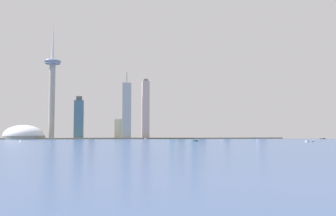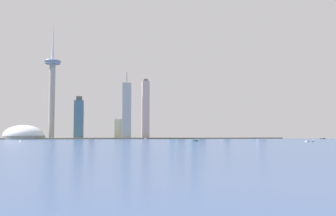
{
  "view_description": "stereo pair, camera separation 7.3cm",
  "coord_description": "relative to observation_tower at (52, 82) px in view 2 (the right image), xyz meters",
  "views": [
    {
      "loc": [
        -213.61,
        -499.98,
        15.16
      ],
      "look_at": [
        -46.57,
        470.29,
        82.7
      ],
      "focal_mm": 39.18,
      "sensor_mm": 36.0,
      "label": 1
    },
    {
      "loc": [
        -213.54,
        -499.99,
        15.16
      ],
      "look_at": [
        -46.57,
        470.29,
        82.7
      ],
      "focal_mm": 39.18,
      "sensor_mm": 36.0,
      "label": 2
    }
  ],
  "objects": [
    {
      "name": "ground_plane",
      "position": [
        353.09,
        -502.17,
        -151.1
      ],
      "size": [
        6000.0,
        6000.0,
        0.0
      ],
      "primitive_type": "plane",
      "color": "#38507E"
    },
    {
      "name": "waterfront_pier",
      "position": [
        353.09,
        -41.72,
        -149.48
      ],
      "size": [
        1002.45,
        49.63,
        3.23
      ],
      "primitive_type": "cube",
      "color": "#746F58",
      "rests_on": "ground"
    },
    {
      "name": "observation_tower",
      "position": [
        0.0,
        0.0,
        0.0
      ],
      "size": [
        43.92,
        43.92,
        313.35
      ],
      "color": "#9E9991",
      "rests_on": "ground"
    },
    {
      "name": "stadium_dome",
      "position": [
        -62.58,
        -28.57,
        -142.96
      ],
      "size": [
        103.43,
        103.43,
        53.39
      ],
      "color": "gray",
      "rests_on": "ground"
    },
    {
      "name": "skyscraper_0",
      "position": [
        383.69,
        -5.5,
        -90.21
      ],
      "size": [
        18.7,
        25.63,
        128.7
      ],
      "color": "#5F8EA2",
      "rests_on": "ground"
    },
    {
      "name": "skyscraper_1",
      "position": [
        71.99,
        -20.42,
        -98.85
      ],
      "size": [
        24.09,
        26.51,
        111.38
      ],
      "color": "#3E657E",
      "rests_on": "ground"
    },
    {
      "name": "skyscraper_2",
      "position": [
        194.53,
        -45.01,
        -77.61
      ],
      "size": [
        23.02,
        12.25,
        174.38
      ],
      "color": "#9CA8AD",
      "rests_on": "ground"
    },
    {
      "name": "skyscraper_3",
      "position": [
        490.52,
        33.1,
        -120.1
      ],
      "size": [
        20.24,
        24.23,
        61.98
      ],
      "color": "gray",
      "rests_on": "ground"
    },
    {
      "name": "skyscraper_4",
      "position": [
        201.76,
        45.03,
        -83.13
      ],
      "size": [
        13.62,
        17.14,
        148.56
      ],
      "color": "#598D99",
      "rests_on": "ground"
    },
    {
      "name": "skyscraper_5",
      "position": [
        333.17,
        50.14,
        -102.36
      ],
      "size": [
        21.22,
        16.5,
        97.47
      ],
      "color": "#8DB5BA",
      "rests_on": "ground"
    },
    {
      "name": "skyscraper_6",
      "position": [
        362.54,
        69.24,
        -104.68
      ],
      "size": [
        24.74,
        12.39,
        121.5
      ],
      "color": "#A9B596",
      "rests_on": "ground"
    },
    {
      "name": "skyscraper_7",
      "position": [
        244.38,
        -43.67,
        -74.04
      ],
      "size": [
        18.27,
        25.91,
        157.7
      ],
      "color": "#BCA39C",
      "rests_on": "ground"
    },
    {
      "name": "skyscraper_8",
      "position": [
        422.91,
        52.11,
        -118.78
      ],
      "size": [
        23.51,
        15.86,
        64.64
      ],
      "color": "#476991",
      "rests_on": "ground"
    },
    {
      "name": "skyscraper_9",
      "position": [
        -10.62,
        66.63,
        -61.97
      ],
      "size": [
        26.38,
        19.94,
        178.25
      ],
      "color": "#93B7B5",
      "rests_on": "ground"
    },
    {
      "name": "skyscraper_10",
      "position": [
        102.73,
        57.81,
        -101.43
      ],
      "size": [
        17.43,
        13.96,
        99.32
      ],
      "color": "tan",
      "rests_on": "ground"
    },
    {
      "name": "skyscraper_11",
      "position": [
        175.71,
        -18.45,
        -124.87
      ],
      "size": [
        23.93,
        15.35,
        52.45
      ],
      "color": "beige",
      "rests_on": "ground"
    },
    {
      "name": "skyscraper_12",
      "position": [
        576.17,
        -22.49,
        -112.03
      ],
      "size": [
        24.47,
        15.56,
        78.14
      ],
      "color": "#B0A8C3",
      "rests_on": "ground"
    },
    {
      "name": "skyscraper_13",
      "position": [
        602.21,
        64.39,
        -125.03
      ],
      "size": [
        26.58,
        27.23,
        58.81
      ],
      "color": "slate",
      "rests_on": "ground"
    },
    {
      "name": "boat_0",
      "position": [
        504.01,
        -403.61,
        -149.94
      ],
      "size": [
        8.4,
        11.4,
        3.17
      ],
      "rotation": [
        0.0,
        0.0,
        4.2
      ],
      "color": "#195280",
      "rests_on": "ground"
    },
    {
      "name": "boat_1",
      "position": [
        -0.49,
        -347.75,
        -149.64
      ],
      "size": [
        6.03,
        7.5,
        3.86
      ],
      "rotation": [
        0.0,
        0.0,
        5.31
      ],
      "color": "white",
      "rests_on": "ground"
    },
    {
      "name": "boat_2",
      "position": [
        302.88,
        -350.36,
        -149.97
      ],
      "size": [
        7.36,
        11.65,
        6.82
      ],
      "rotation": [
        0.0,
        0.0,
        1.97
      ],
      "color": "black",
      "rests_on": "ground"
    },
    {
      "name": "boat_3",
      "position": [
        682.02,
        -154.44,
        -149.72
      ],
      "size": [
        7.67,
        14.51,
        3.71
      ],
      "rotation": [
        0.0,
        0.0,
        4.88
      ],
      "color": "black",
      "rests_on": "ground"
    },
    {
      "name": "boat_4",
      "position": [
        233.54,
        -139.55,
        -149.36
      ],
      "size": [
        7.7,
        12.77,
        4.73
      ],
      "rotation": [
        0.0,
        0.0,
        4.45
      ],
      "color": "white",
      "rests_on": "ground"
    },
    {
      "name": "boat_5",
      "position": [
        475.9,
        -432.22,
        -149.81
      ],
      "size": [
        9.53,
        6.72,
        6.54
      ],
      "rotation": [
        0.0,
        0.0,
        3.6
      ],
      "color": "white",
      "rests_on": "ground"
    },
    {
      "name": "airplane",
      "position": [
        371.26,
        -16.14,
        65.06
      ],
      "size": [
        26.93,
        27.11,
        7.82
      ],
      "rotation": [
        0.0,
        0.0,
        1.9
      ],
      "color": "#ACC2C6"
    }
  ]
}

